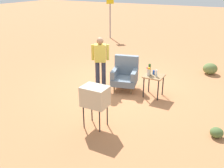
# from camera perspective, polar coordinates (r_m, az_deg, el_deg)

# --- Properties ---
(ground_plane) EXTENTS (60.00, 60.00, 0.00)m
(ground_plane) POSITION_cam_1_polar(r_m,az_deg,el_deg) (8.38, 1.68, -0.61)
(ground_plane) COLOR #C17A4C
(armchair) EXTENTS (0.93, 0.94, 1.06)m
(armchair) POSITION_cam_1_polar(r_m,az_deg,el_deg) (8.06, 2.98, 2.21)
(armchair) COLOR #937047
(armchair) RESTS_ON ground
(side_table) EXTENTS (0.56, 0.56, 0.66)m
(side_table) POSITION_cam_1_polar(r_m,az_deg,el_deg) (7.60, 9.44, 1.18)
(side_table) COLOR black
(side_table) RESTS_ON ground
(tv_on_stand) EXTENTS (0.60, 0.45, 1.03)m
(tv_on_stand) POSITION_cam_1_polar(r_m,az_deg,el_deg) (5.85, -3.85, -2.85)
(tv_on_stand) COLOR black
(tv_on_stand) RESTS_ON ground
(person_standing) EXTENTS (0.51, 0.36, 1.64)m
(person_standing) POSITION_cam_1_polar(r_m,az_deg,el_deg) (8.09, -2.65, 5.60)
(person_standing) COLOR #2D3347
(person_standing) RESTS_ON ground
(road_sign) EXTENTS (0.33, 0.33, 2.44)m
(road_sign) POSITION_cam_1_polar(r_m,az_deg,el_deg) (15.52, -0.43, 15.39)
(road_sign) COLOR gray
(road_sign) RESTS_ON ground
(bottle_wine_green) EXTENTS (0.07, 0.07, 0.32)m
(bottle_wine_green) POSITION_cam_1_polar(r_m,az_deg,el_deg) (7.62, 8.46, 3.36)
(bottle_wine_green) COLOR #1E5623
(bottle_wine_green) RESTS_ON side_table
(soda_can_blue) EXTENTS (0.07, 0.07, 0.12)m
(soda_can_blue) POSITION_cam_1_polar(r_m,az_deg,el_deg) (7.66, 9.39, 2.63)
(soda_can_blue) COLOR blue
(soda_can_blue) RESTS_ON side_table
(bottle_short_clear) EXTENTS (0.06, 0.06, 0.20)m
(bottle_short_clear) POSITION_cam_1_polar(r_m,az_deg,el_deg) (7.47, 9.99, 2.40)
(bottle_short_clear) COLOR silver
(bottle_short_clear) RESTS_ON side_table
(flower_vase) EXTENTS (0.14, 0.10, 0.27)m
(flower_vase) POSITION_cam_1_polar(r_m,az_deg,el_deg) (7.50, 8.26, 2.98)
(flower_vase) COLOR silver
(flower_vase) RESTS_ON side_table
(shrub_near) EXTENTS (0.53, 0.53, 0.41)m
(shrub_near) POSITION_cam_1_polar(r_m,az_deg,el_deg) (10.18, 21.29, 3.28)
(shrub_near) COLOR olive
(shrub_near) RESTS_ON ground
(shrub_far) EXTENTS (0.29, 0.29, 0.23)m
(shrub_far) POSITION_cam_1_polar(r_m,az_deg,el_deg) (6.22, 22.56, -10.08)
(shrub_far) COLOR #516B38
(shrub_far) RESTS_ON ground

